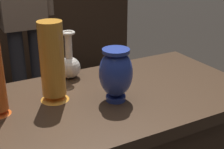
# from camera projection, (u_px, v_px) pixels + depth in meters

# --- Properties ---
(back_display_shelf) EXTENTS (2.60, 0.40, 0.99)m
(back_display_shelf) POSITION_uv_depth(u_px,v_px,m) (5.00, 37.00, 3.20)
(back_display_shelf) COLOR #382619
(back_display_shelf) RESTS_ON ground_plane
(vase_centerpiece) EXTENTS (0.13, 0.13, 0.21)m
(vase_centerpiece) POSITION_uv_depth(u_px,v_px,m) (116.00, 73.00, 1.22)
(vase_centerpiece) COLOR #2D429E
(vase_centerpiece) RESTS_ON display_plinth
(vase_left_accent) EXTENTS (0.10, 0.10, 0.22)m
(vase_left_accent) POSITION_uv_depth(u_px,v_px,m) (70.00, 64.00, 1.44)
(vase_left_accent) COLOR silver
(vase_left_accent) RESTS_ON display_plinth
(vase_right_accent) EXTENTS (0.11, 0.11, 0.31)m
(vase_right_accent) POSITION_uv_depth(u_px,v_px,m) (52.00, 63.00, 1.21)
(vase_right_accent) COLOR orange
(vase_right_accent) RESTS_ON display_plinth
(visitor_center_back) EXTENTS (0.47, 0.18, 1.59)m
(visitor_center_back) POSITION_uv_depth(u_px,v_px,m) (22.00, 8.00, 2.32)
(visitor_center_back) COLOR #232328
(visitor_center_back) RESTS_ON ground_plane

